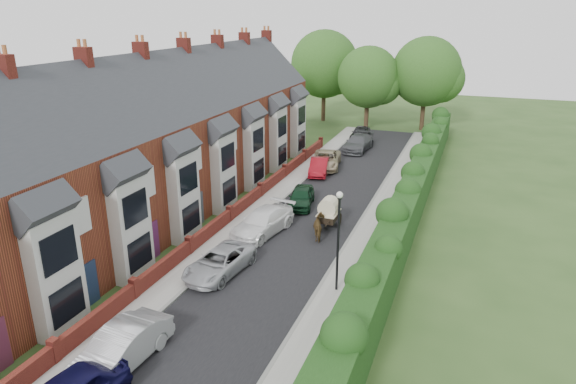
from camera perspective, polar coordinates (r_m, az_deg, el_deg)
name	(u,v)px	position (r m, az deg, el deg)	size (l,w,h in m)	color
ground	(237,322)	(23.36, -5.66, -14.13)	(140.00, 140.00, 0.00)	#2D4C1E
road	(306,226)	(32.51, 2.01, -3.85)	(6.00, 58.00, 0.02)	black
pavement_hedge_side	(370,235)	(31.55, 9.11, -4.75)	(2.20, 58.00, 0.12)	gray
pavement_house_side	(250,218)	(33.80, -4.19, -2.85)	(1.70, 58.00, 0.12)	gray
kerb_hedge_side	(353,233)	(31.74, 7.26, -4.49)	(0.18, 58.00, 0.13)	gray
kerb_house_side	(262,219)	(33.49, -2.95, -3.03)	(0.18, 58.00, 0.13)	gray
hedge	(402,215)	(30.70, 12.56, -2.56)	(2.10, 58.00, 2.85)	#183410
terrace_row	(151,147)	(34.73, -14.96, 4.82)	(9.05, 40.50, 11.50)	brown
garden_wall_row	(230,215)	(33.22, -6.50, -2.59)	(0.35, 40.35, 1.10)	maroon
lamppost	(338,229)	(24.03, 5.62, -4.15)	(0.32, 0.32, 5.16)	black
tree_far_left	(372,79)	(58.99, 9.26, 12.31)	(7.14, 6.80, 9.29)	#332316
tree_far_right	(430,73)	(60.02, 15.48, 12.58)	(7.98, 7.60, 10.31)	#332316
tree_far_back	(328,66)	(63.19, 4.45, 13.80)	(8.40, 8.00, 10.82)	#332316
car_silver_a	(120,348)	(21.39, -18.13, -16.19)	(1.63, 4.67, 1.54)	silver
car_silver_b	(220,262)	(26.94, -7.61, -7.75)	(2.12, 4.60, 1.28)	#B1B3B9
car_white	(263,222)	(31.29, -2.85, -3.36)	(2.08, 5.13, 1.49)	white
car_green	(301,197)	(35.60, 1.47, -0.55)	(1.60, 3.97, 1.35)	black
car_red	(319,166)	(42.68, 3.48, 2.85)	(1.42, 4.06, 1.34)	maroon
car_beige	(326,160)	(44.51, 4.22, 3.59)	(2.34, 5.07, 1.41)	tan
car_grey	(358,143)	(50.38, 7.80, 5.42)	(2.10, 5.18, 1.50)	#4C4E52
car_black	(360,133)	(54.93, 8.03, 6.52)	(1.63, 4.05, 1.38)	black
horse	(320,227)	(30.64, 3.57, -3.95)	(0.77, 1.70, 1.44)	#513B1D
horse_cart	(329,210)	(32.11, 4.55, -2.06)	(1.23, 2.72, 1.96)	black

